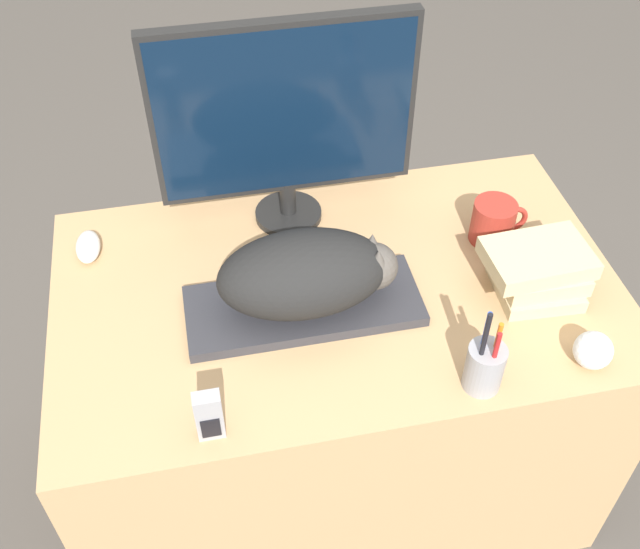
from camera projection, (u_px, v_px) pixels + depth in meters
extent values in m
cube|color=tan|center=(335.00, 388.00, 1.81)|extent=(1.18, 0.72, 0.70)
cube|color=#2D2D33|center=(304.00, 306.00, 1.50)|extent=(0.47, 0.19, 0.02)
ellipsoid|color=black|center=(303.00, 274.00, 1.44)|extent=(0.33, 0.19, 0.16)
sphere|color=#4C4742|center=(374.00, 266.00, 1.46)|extent=(0.09, 0.09, 0.09)
cone|color=#4C4742|center=(378.00, 258.00, 1.42)|extent=(0.03, 0.03, 0.04)
cone|color=#4C4742|center=(372.00, 241.00, 1.45)|extent=(0.03, 0.03, 0.04)
cylinder|color=black|center=(288.00, 214.00, 1.71)|extent=(0.15, 0.15, 0.02)
cylinder|color=black|center=(288.00, 196.00, 1.68)|extent=(0.04, 0.04, 0.09)
cube|color=black|center=(284.00, 110.00, 1.52)|extent=(0.55, 0.03, 0.39)
cube|color=black|center=(285.00, 112.00, 1.51)|extent=(0.52, 0.01, 0.36)
ellipsoid|color=silver|center=(88.00, 247.00, 1.62)|extent=(0.05, 0.10, 0.03)
cylinder|color=#9E2D23|center=(493.00, 222.00, 1.63)|extent=(0.09, 0.09, 0.10)
torus|color=#9E2D23|center=(513.00, 219.00, 1.64)|extent=(0.07, 0.01, 0.07)
cylinder|color=#939399|center=(484.00, 367.00, 1.35)|extent=(0.07, 0.07, 0.10)
cylinder|color=orange|center=(496.00, 347.00, 1.32)|extent=(0.01, 0.01, 0.12)
cylinder|color=#1E47B2|center=(484.00, 340.00, 1.31)|extent=(0.01, 0.01, 0.14)
cylinder|color=black|center=(483.00, 346.00, 1.29)|extent=(0.01, 0.01, 0.16)
cylinder|color=#B21E1E|center=(494.00, 356.00, 1.30)|extent=(0.01, 0.01, 0.12)
sphere|color=silver|center=(593.00, 350.00, 1.39)|extent=(0.07, 0.07, 0.07)
cube|color=#99999E|center=(209.00, 415.00, 1.27)|extent=(0.05, 0.03, 0.11)
cube|color=black|center=(211.00, 428.00, 1.27)|extent=(0.03, 0.00, 0.05)
cube|color=#C6B284|center=(535.00, 286.00, 1.54)|extent=(0.17, 0.16, 0.03)
cube|color=#C6B284|center=(542.00, 277.00, 1.51)|extent=(0.17, 0.11, 0.04)
cube|color=#C6B284|center=(538.00, 258.00, 1.50)|extent=(0.21, 0.15, 0.04)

